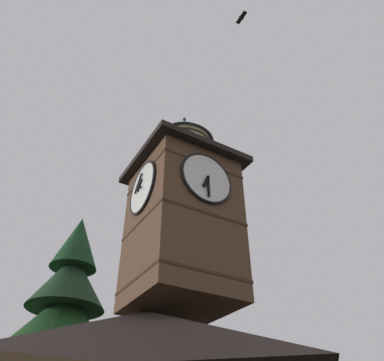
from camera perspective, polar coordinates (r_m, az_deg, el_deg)
clock_tower at (r=14.61m, az=-1.40°, el=-4.14°), size 4.05×4.05×8.68m
flying_bird_high at (r=19.76m, az=7.38°, el=22.96°), size 0.28×0.70×0.15m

